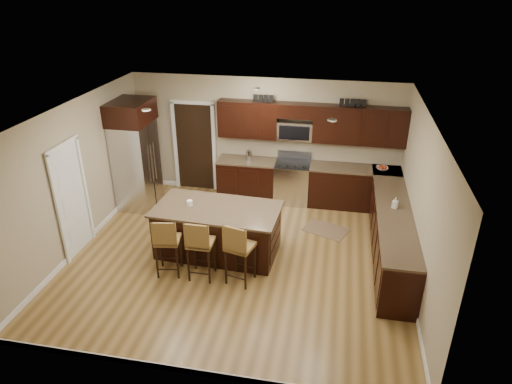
% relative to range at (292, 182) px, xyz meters
% --- Properties ---
extents(floor, '(6.00, 6.00, 0.00)m').
position_rel_range_xyz_m(floor, '(-0.68, -2.45, -0.47)').
color(floor, olive).
rests_on(floor, ground).
extents(ceiling, '(6.00, 6.00, 0.00)m').
position_rel_range_xyz_m(ceiling, '(-0.68, -2.45, 2.23)').
color(ceiling, silver).
rests_on(ceiling, wall_back).
extents(wall_back, '(6.00, 0.00, 6.00)m').
position_rel_range_xyz_m(wall_back, '(-0.68, 0.30, 0.88)').
color(wall_back, tan).
rests_on(wall_back, floor).
extents(wall_left, '(0.00, 5.50, 5.50)m').
position_rel_range_xyz_m(wall_left, '(-3.68, -2.45, 0.88)').
color(wall_left, tan).
rests_on(wall_left, floor).
extents(wall_right, '(0.00, 5.50, 5.50)m').
position_rel_range_xyz_m(wall_right, '(2.32, -2.45, 0.88)').
color(wall_right, tan).
rests_on(wall_right, floor).
extents(base_cabinets, '(4.02, 3.96, 0.92)m').
position_rel_range_xyz_m(base_cabinets, '(1.22, -1.01, -0.01)').
color(base_cabinets, black).
rests_on(base_cabinets, floor).
extents(upper_cabinets, '(4.00, 0.33, 0.80)m').
position_rel_range_xyz_m(upper_cabinets, '(0.36, 0.13, 1.37)').
color(upper_cabinets, black).
rests_on(upper_cabinets, wall_back).
extents(range, '(0.76, 0.64, 1.11)m').
position_rel_range_xyz_m(range, '(0.00, 0.00, 0.00)').
color(range, silver).
rests_on(range, floor).
extents(microwave, '(0.76, 0.31, 0.40)m').
position_rel_range_xyz_m(microwave, '(0.00, 0.15, 1.15)').
color(microwave, silver).
rests_on(microwave, upper_cabinets).
extents(doorway, '(0.85, 0.03, 2.06)m').
position_rel_range_xyz_m(doorway, '(-2.33, 0.28, 0.56)').
color(doorway, black).
rests_on(doorway, floor).
extents(pantry_door, '(0.03, 0.80, 2.04)m').
position_rel_range_xyz_m(pantry_door, '(-3.66, -2.75, 0.55)').
color(pantry_door, white).
rests_on(pantry_door, floor).
extents(letter_decor, '(2.20, 0.03, 0.15)m').
position_rel_range_xyz_m(letter_decor, '(0.22, 0.13, 1.82)').
color(letter_decor, black).
rests_on(letter_decor, upper_cabinets).
extents(island, '(2.30, 1.29, 0.92)m').
position_rel_range_xyz_m(island, '(-1.09, -2.34, -0.04)').
color(island, black).
rests_on(island, floor).
extents(stool_left, '(0.46, 0.46, 1.08)m').
position_rel_range_xyz_m(stool_left, '(-1.73, -3.18, 0.20)').
color(stool_left, olive).
rests_on(stool_left, floor).
extents(stool_mid, '(0.42, 0.42, 1.11)m').
position_rel_range_xyz_m(stool_mid, '(-1.16, -3.19, 0.22)').
color(stool_mid, olive).
rests_on(stool_mid, floor).
extents(stool_right, '(0.51, 0.51, 1.12)m').
position_rel_range_xyz_m(stool_right, '(-0.51, -3.18, 0.23)').
color(stool_right, olive).
rests_on(stool_right, floor).
extents(refrigerator, '(0.79, 1.00, 2.35)m').
position_rel_range_xyz_m(refrigerator, '(-3.30, -0.79, 0.73)').
color(refrigerator, silver).
rests_on(refrigerator, floor).
extents(floor_mat, '(1.00, 0.85, 0.01)m').
position_rel_range_xyz_m(floor_mat, '(0.84, -1.17, -0.47)').
color(floor_mat, brown).
rests_on(floor_mat, floor).
extents(fruit_bowl, '(0.26, 0.26, 0.06)m').
position_rel_range_xyz_m(fruit_bowl, '(1.90, -0.00, 0.48)').
color(fruit_bowl, silver).
rests_on(fruit_bowl, base_cabinets).
extents(soap_bottle, '(0.12, 0.12, 0.20)m').
position_rel_range_xyz_m(soap_bottle, '(2.02, -1.74, 0.55)').
color(soap_bottle, '#B2B2B2').
rests_on(soap_bottle, base_cabinets).
extents(canister_tall, '(0.12, 0.12, 0.23)m').
position_rel_range_xyz_m(canister_tall, '(-0.99, -0.00, 0.56)').
color(canister_tall, silver).
rests_on(canister_tall, base_cabinets).
extents(canister_short, '(0.11, 0.11, 0.17)m').
position_rel_range_xyz_m(canister_short, '(-0.96, -0.00, 0.53)').
color(canister_short, silver).
rests_on(canister_short, base_cabinets).
extents(island_jar, '(0.10, 0.10, 0.10)m').
position_rel_range_xyz_m(island_jar, '(-1.59, -2.34, 0.50)').
color(island_jar, white).
rests_on(island_jar, island).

